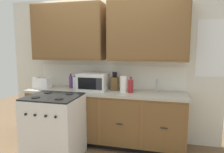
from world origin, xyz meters
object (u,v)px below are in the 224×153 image
knife_block (115,83)px  bottle_violet (71,81)px  microwave (93,82)px  paper_towel_roll (124,84)px  bottle_clear (75,83)px  stove_range (54,127)px  bottle_red (131,85)px  toaster (42,83)px

knife_block → bottle_violet: knife_block is taller
microwave → paper_towel_roll: bearing=-4.5°
bottle_clear → stove_range: bearing=-95.6°
bottle_red → paper_towel_roll: bearing=174.6°
stove_range → knife_block: bearing=45.3°
knife_block → toaster: bearing=-172.2°
stove_range → toaster: size_ratio=3.39×
stove_range → bottle_clear: size_ratio=4.12×
stove_range → microwave: (0.38, 0.65, 0.58)m
bottle_violet → microwave: bearing=-11.1°
bottle_red → bottle_clear: size_ratio=1.09×
stove_range → bottle_clear: bottle_clear is taller
microwave → toaster: 0.92m
stove_range → microwave: size_ratio=1.98×
bottle_red → bottle_violet: size_ratio=1.01×
bottle_red → bottle_clear: bearing=178.6°
knife_block → bottle_violet: size_ratio=1.24×
stove_range → toaster: bearing=133.1°
knife_block → bottle_red: size_ratio=1.23×
toaster → bottle_red: bearing=0.9°
bottle_clear → toaster: bearing=-175.5°
paper_towel_roll → bottle_red: size_ratio=1.03×
toaster → bottle_red: size_ratio=1.11×
toaster → bottle_clear: bottle_clear is taller
microwave → paper_towel_roll: microwave is taller
stove_range → knife_block: knife_block is taller
bottle_clear → paper_towel_roll: bearing=-0.9°
microwave → paper_towel_roll: size_ratio=1.85×
stove_range → bottle_violet: bearing=95.1°
bottle_red → bottle_clear: (-0.97, 0.02, -0.01)m
knife_block → bottle_clear: bearing=-169.3°
paper_towel_roll → knife_block: bearing=141.8°
bottle_violet → stove_range: bearing=-84.9°
microwave → paper_towel_roll: (0.54, -0.04, -0.01)m
stove_range → paper_towel_roll: size_ratio=3.65×
stove_range → bottle_red: bottle_red is taller
knife_block → bottle_red: 0.33m
microwave → bottle_red: size_ratio=1.91×
microwave → bottle_violet: microwave is taller
bottle_red → microwave: bearing=175.3°
stove_range → paper_towel_roll: paper_towel_roll is taller
stove_range → paper_towel_roll: (0.92, 0.61, 0.57)m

